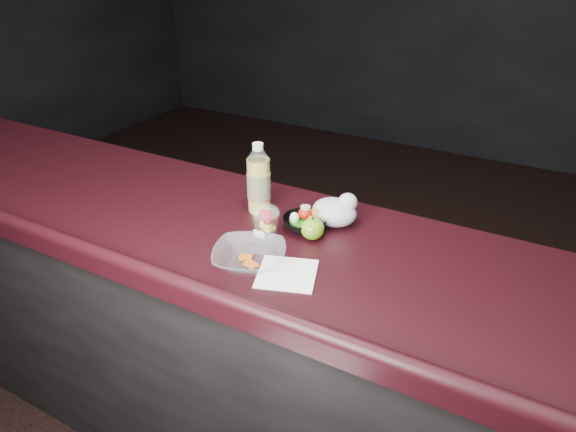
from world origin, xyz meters
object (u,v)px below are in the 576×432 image
object	(u,v)px
green_apple	(313,229)
takeout_bowl	(249,257)
lemonade_bottle	(259,183)
snack_bowl	(304,222)
fruit_cup	(266,223)

from	to	relation	value
green_apple	takeout_bowl	bearing A→B (deg)	-113.33
takeout_bowl	lemonade_bottle	bearing A→B (deg)	116.82
lemonade_bottle	snack_bowl	world-z (taller)	lemonade_bottle
fruit_cup	takeout_bowl	distance (m)	0.15
fruit_cup	takeout_bowl	bearing A→B (deg)	-78.62
lemonade_bottle	fruit_cup	bearing A→B (deg)	-52.34
fruit_cup	snack_bowl	world-z (taller)	fruit_cup
lemonade_bottle	fruit_cup	xyz separation A→B (m)	(0.12, -0.16, -0.04)
fruit_cup	lemonade_bottle	bearing A→B (deg)	127.66
green_apple	snack_bowl	xyz separation A→B (m)	(-0.05, 0.04, -0.01)
fruit_cup	snack_bowl	distance (m)	0.14
green_apple	snack_bowl	size ratio (longest dim) A/B	0.44
snack_bowl	takeout_bowl	world-z (taller)	snack_bowl
lemonade_bottle	takeout_bowl	xyz separation A→B (m)	(0.15, -0.30, -0.08)
green_apple	takeout_bowl	distance (m)	0.23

